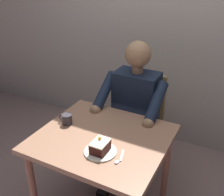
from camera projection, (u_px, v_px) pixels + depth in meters
dining_table at (102, 148)px, 1.89m from camera, size 0.87×0.78×0.72m
chair at (139, 119)px, 2.48m from camera, size 0.42×0.42×0.90m
seated_person at (132, 113)px, 2.28m from camera, size 0.53×0.58×1.24m
dessert_plate at (100, 152)px, 1.69m from camera, size 0.20×0.20×0.01m
cake_slice at (100, 146)px, 1.67m from camera, size 0.09×0.13×0.09m
coffee_cup at (67, 119)px, 1.97m from camera, size 0.11×0.07×0.08m
dessert_spoon at (119, 159)px, 1.63m from camera, size 0.04×0.14×0.01m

